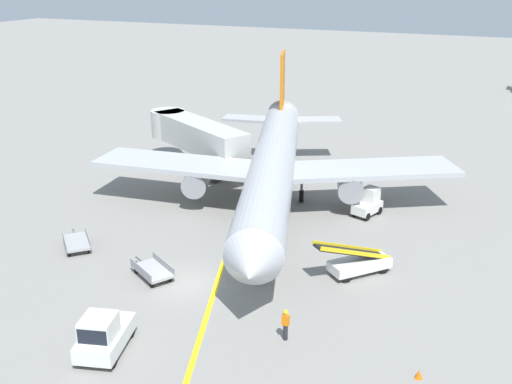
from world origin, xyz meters
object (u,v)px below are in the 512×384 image
(pushback_tug, at_px, (103,335))
(baggage_tug_near_wing, at_px, (368,203))
(baggage_cart_loaded, at_px, (77,242))
(safety_cone_nose_right, at_px, (359,198))
(safety_cone_nose_left, at_px, (419,374))
(airliner, at_px, (273,166))
(belt_loader_forward_hold, at_px, (358,262))
(ground_crew_marshaller, at_px, (286,324))
(baggage_cart_empty_trailing, at_px, (152,270))
(jet_bridge, at_px, (192,133))

(pushback_tug, xyz_separation_m, baggage_tug_near_wing, (7.24, 22.30, -0.07))
(baggage_cart_loaded, bearing_deg, safety_cone_nose_right, 47.47)
(safety_cone_nose_left, bearing_deg, airliner, 130.47)
(belt_loader_forward_hold, bearing_deg, airliner, 138.56)
(baggage_tug_near_wing, relative_size, safety_cone_nose_left, 6.11)
(ground_crew_marshaller, relative_size, safety_cone_nose_left, 3.86)
(baggage_tug_near_wing, height_order, safety_cone_nose_right, baggage_tug_near_wing)
(airliner, relative_size, safety_cone_nose_left, 78.01)
(belt_loader_forward_hold, distance_m, ground_crew_marshaller, 8.42)
(airliner, distance_m, belt_loader_forward_hold, 12.14)
(baggage_cart_empty_trailing, relative_size, ground_crew_marshaller, 2.14)
(baggage_cart_empty_trailing, distance_m, safety_cone_nose_left, 16.59)
(pushback_tug, height_order, ground_crew_marshaller, pushback_tug)
(airliner, distance_m, baggage_tug_near_wing, 7.70)
(airliner, relative_size, belt_loader_forward_hold, 7.46)
(airliner, xyz_separation_m, safety_cone_nose_left, (14.08, -16.50, -3.20))
(airliner, height_order, safety_cone_nose_right, airliner)
(ground_crew_marshaller, bearing_deg, pushback_tug, -148.83)
(baggage_cart_loaded, relative_size, safety_cone_nose_right, 7.41)
(pushback_tug, bearing_deg, ground_crew_marshaller, 31.17)
(jet_bridge, distance_m, belt_loader_forward_hold, 23.28)
(baggage_cart_loaded, bearing_deg, belt_loader_forward_hold, 13.02)
(airliner, distance_m, pushback_tug, 20.86)
(pushback_tug, relative_size, safety_cone_nose_left, 9.05)
(jet_bridge, relative_size, pushback_tug, 3.12)
(pushback_tug, distance_m, ground_crew_marshaller, 8.85)
(jet_bridge, xyz_separation_m, safety_cone_nose_right, (15.85, -1.21, -3.32))
(safety_cone_nose_right, bearing_deg, safety_cone_nose_left, -67.98)
(baggage_tug_near_wing, distance_m, safety_cone_nose_right, 2.98)
(baggage_tug_near_wing, bearing_deg, jet_bridge, 167.70)
(airliner, relative_size, baggage_cart_empty_trailing, 9.41)
(baggage_tug_near_wing, bearing_deg, belt_loader_forward_hold, -79.37)
(baggage_tug_near_wing, xyz_separation_m, safety_cone_nose_left, (6.96, -18.08, -0.71))
(ground_crew_marshaller, distance_m, safety_cone_nose_right, 20.35)
(baggage_cart_loaded, xyz_separation_m, ground_crew_marshaller, (16.48, -4.15, 0.44))
(airliner, xyz_separation_m, ground_crew_marshaller, (7.45, -16.14, -2.51))
(belt_loader_forward_hold, height_order, safety_cone_nose_right, belt_loader_forward_hold)
(airliner, height_order, safety_cone_nose_left, airliner)
(baggage_cart_loaded, height_order, ground_crew_marshaller, ground_crew_marshaller)
(baggage_tug_near_wing, distance_m, ground_crew_marshaller, 17.72)
(baggage_cart_loaded, height_order, baggage_cart_empty_trailing, same)
(airliner, xyz_separation_m, baggage_cart_loaded, (-9.04, -11.99, -2.95))
(baggage_cart_empty_trailing, xyz_separation_m, ground_crew_marshaller, (9.66, -2.79, 0.44))
(pushback_tug, bearing_deg, belt_loader_forward_hold, 55.01)
(airliner, distance_m, baggage_cart_empty_trailing, 13.85)
(pushback_tug, bearing_deg, baggage_tug_near_wing, 72.01)
(jet_bridge, height_order, pushback_tug, jet_bridge)
(jet_bridge, distance_m, safety_cone_nose_left, 32.75)
(safety_cone_nose_left, xyz_separation_m, safety_cone_nose_right, (-8.34, 20.62, 0.00))
(baggage_cart_loaded, bearing_deg, baggage_tug_near_wing, 40.03)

